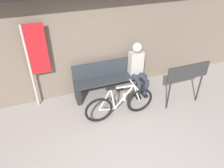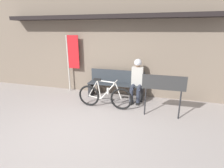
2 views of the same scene
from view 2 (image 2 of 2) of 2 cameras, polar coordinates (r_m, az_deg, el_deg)
name	(u,v)px [view 2 (image 2 of 2)]	position (r m, az deg, el deg)	size (l,w,h in m)	color
ground_plane	(73,130)	(4.07, -12.72, -14.59)	(24.00, 24.00, 0.00)	gray
storefront_wall	(107,44)	(5.87, -1.65, 12.78)	(12.00, 0.56, 3.20)	#756656
park_bench_near	(116,85)	(5.67, 1.32, -0.18)	(1.79, 0.42, 0.88)	#2D3338
bicycle	(105,96)	(4.90, -2.38, -4.02)	(1.57, 0.40, 0.84)	black
person_seated	(137,77)	(5.35, 8.15, 2.19)	(0.34, 0.62, 1.29)	#2D3342
banner_pole	(72,56)	(6.21, -13.07, 8.76)	(0.45, 0.05, 1.96)	#B7B2A8
signboard	(164,86)	(4.40, 16.51, -0.56)	(1.04, 0.04, 1.08)	#232326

